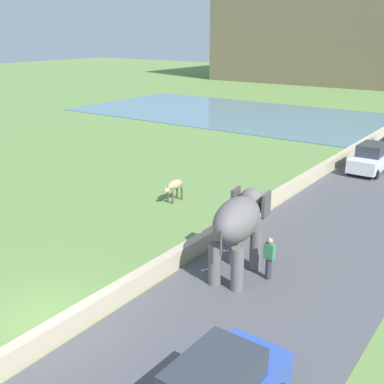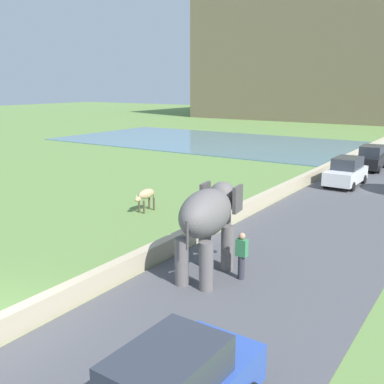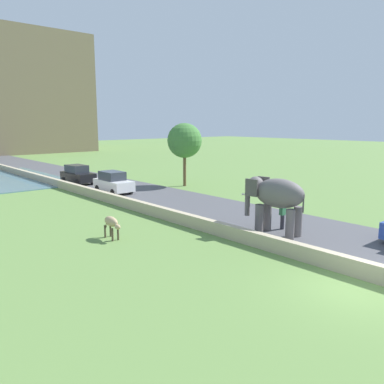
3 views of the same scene
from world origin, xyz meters
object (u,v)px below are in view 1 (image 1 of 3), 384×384
(car_white, at_px, (371,158))
(cow_tan, at_px, (174,186))
(elephant, at_px, (239,223))
(person_beside_elephant, at_px, (269,258))

(car_white, bearing_deg, cow_tan, -120.57)
(elephant, bearing_deg, car_white, 89.89)
(elephant, bearing_deg, person_beside_elephant, 13.65)
(car_white, bearing_deg, person_beside_elephant, -86.22)
(elephant, distance_m, car_white, 16.38)
(person_beside_elephant, relative_size, car_white, 0.41)
(elephant, relative_size, person_beside_elephant, 2.18)
(car_white, relative_size, cow_tan, 2.89)
(person_beside_elephant, bearing_deg, car_white, 93.78)
(person_beside_elephant, distance_m, cow_tan, 9.09)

